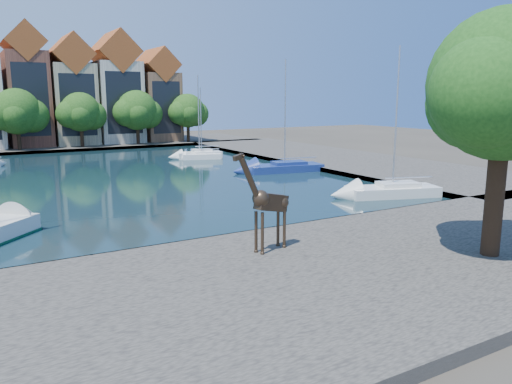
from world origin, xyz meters
TOP-DOWN VIEW (x-y plane):
  - ground at (0.00, 0.00)m, footprint 160.00×160.00m
  - water_basin at (0.00, 24.00)m, footprint 38.00×50.00m
  - near_quay at (0.00, -7.00)m, footprint 50.00×14.00m
  - far_quay at (0.00, 56.00)m, footprint 60.00×16.00m
  - right_quay at (25.00, 24.00)m, footprint 14.00×52.00m
  - plane_tree at (7.62, -9.01)m, footprint 8.32×6.40m
  - townhouse_center at (-4.00, 55.99)m, footprint 5.44×9.18m
  - townhouse_east_inner at (2.00, 55.99)m, footprint 5.94×9.18m
  - townhouse_east_mid at (8.50, 55.99)m, footprint 6.43×9.18m
  - townhouse_east_end at (15.00, 55.99)m, footprint 5.44×9.18m
  - far_tree_mid_west at (-5.89, 50.49)m, footprint 7.80×6.00m
  - far_tree_mid_east at (2.10, 50.49)m, footprint 7.02×5.40m
  - far_tree_east at (10.11, 50.49)m, footprint 7.54×5.80m
  - far_tree_far_east at (18.09, 50.49)m, footprint 6.76×5.20m
  - giraffe_statue at (-0.79, -3.52)m, footprint 3.19×1.12m
  - sailboat_right_a at (15.00, 4.26)m, footprint 7.21×4.41m
  - sailboat_right_b at (15.00, 18.83)m, footprint 7.88×3.93m
  - sailboat_right_c at (12.00, 32.18)m, footprint 4.83×2.95m
  - sailboat_right_d at (12.08, 32.99)m, footprint 5.54×2.72m

SIDE VIEW (x-z plane):
  - ground at x=0.00m, z-range 0.00..0.00m
  - water_basin at x=0.00m, z-range 0.00..0.08m
  - near_quay at x=0.00m, z-range 0.00..0.50m
  - far_quay at x=0.00m, z-range 0.00..0.50m
  - right_quay at x=25.00m, z-range 0.00..0.50m
  - sailboat_right_c at x=12.00m, z-range -3.61..4.78m
  - sailboat_right_b at x=15.00m, z-range -4.81..6.04m
  - sailboat_right_a at x=15.00m, z-range -4.80..6.11m
  - sailboat_right_d at x=12.08m, z-range -4.20..5.60m
  - giraffe_statue at x=-0.79m, z-range 0.46..5.06m
  - far_tree_far_east at x=18.09m, z-range 1.40..8.76m
  - far_tree_mid_east at x=2.10m, z-range 1.37..8.89m
  - far_tree_east at x=10.11m, z-range 1.32..9.16m
  - far_tree_mid_west at x=-5.89m, z-range 1.29..9.29m
  - townhouse_east_end at x=15.00m, z-range -0.11..14.32m
  - plane_tree at x=7.62m, z-range 2.36..12.98m
  - townhouse_east_inner at x=2.00m, z-range -0.16..15.63m
  - townhouse_east_mid at x=8.50m, z-range -0.22..16.43m
  - townhouse_center at x=-4.00m, z-range -0.10..16.83m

